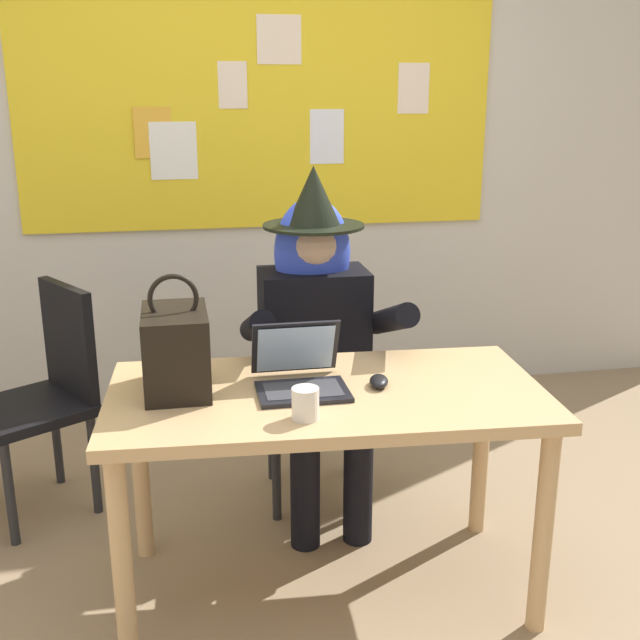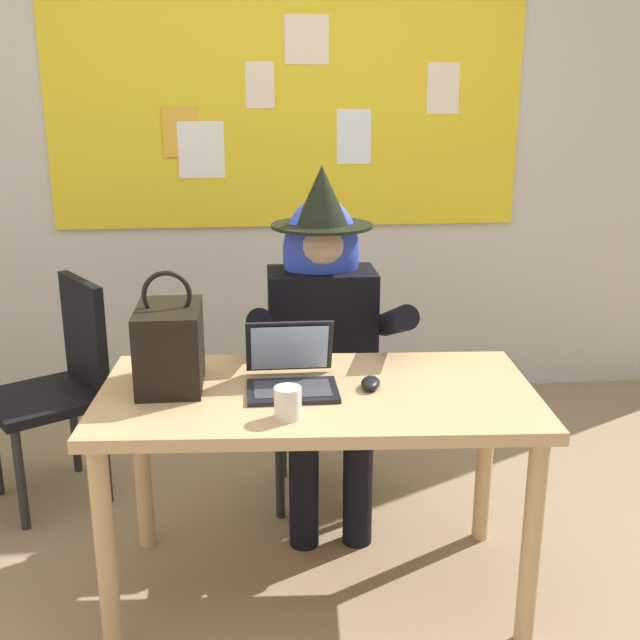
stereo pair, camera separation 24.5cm
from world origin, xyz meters
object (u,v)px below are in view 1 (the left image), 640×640
Objects in this scene: desk_main at (327,417)px; computer_mouse at (379,381)px; laptop at (300,374)px; chair_spare_by_window at (47,387)px; coffee_mug at (305,404)px; chair_at_desk at (313,377)px; handbag at (176,350)px; person_costumed at (317,322)px.

desk_main is 0.20m from computer_mouse.
laptop is 1.18m from chair_spare_by_window.
chair_spare_by_window is (-0.87, 0.97, -0.26)m from coffee_mug.
chair_at_desk is 0.91m from handbag.
chair_at_desk is 0.30m from person_costumed.
coffee_mug is at bearing -116.43° from desk_main.
coffee_mug is 0.10× the size of chair_spare_by_window.
coffee_mug is at bearing -12.43° from person_costumed.
handbag is 0.47m from coffee_mug.
coffee_mug is (-0.02, -0.25, 0.00)m from laptop.
chair_spare_by_window is (-1.06, 0.05, 0.01)m from chair_at_desk.
person_costumed is 13.17× the size of computer_mouse.
person_costumed is at bearing 1.29° from chair_at_desk.
person_costumed is 1.10m from chair_spare_by_window.
laptop is at bearing -7.83° from handbag.
handbag is at bearing 140.23° from coffee_mug.
coffee_mug is (-0.27, -0.21, 0.03)m from computer_mouse.
laptop is at bearing 156.56° from desk_main.
laptop is 0.40m from handbag.
chair_at_desk is at bearing 111.57° from computer_mouse.
chair_at_desk is 0.65× the size of person_costumed.
laptop reaches higher than computer_mouse.
chair_spare_by_window is at bearing -98.89° from person_costumed.
chair_at_desk is 9.44× the size of coffee_mug.
handbag is 0.92m from chair_spare_by_window.
laptop reaches higher than desk_main.
computer_mouse is 1.40m from chair_spare_by_window.
chair_at_desk is at bearing 145.13° from chair_spare_by_window.
desk_main is 1.04× the size of person_costumed.
chair_spare_by_window is at bearing -88.30° from chair_at_desk.
person_costumed is (-0.01, -0.12, 0.27)m from chair_at_desk.
computer_mouse is 0.28× the size of handbag.
handbag is at bearing -36.82° from chair_at_desk.
handbag is at bearing 169.32° from desk_main.
laptop reaches higher than chair_at_desk.
desk_main is 1.55× the size of chair_spare_by_window.
person_costumed is 14.42× the size of coffee_mug.
coffee_mug is at bearing -7.20° from chair_at_desk.
desk_main is 13.64× the size of computer_mouse.
desk_main is 1.24m from chair_spare_by_window.
desk_main is at bearing 63.57° from coffee_mug.
handbag is (-0.46, 0.09, 0.23)m from desk_main.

